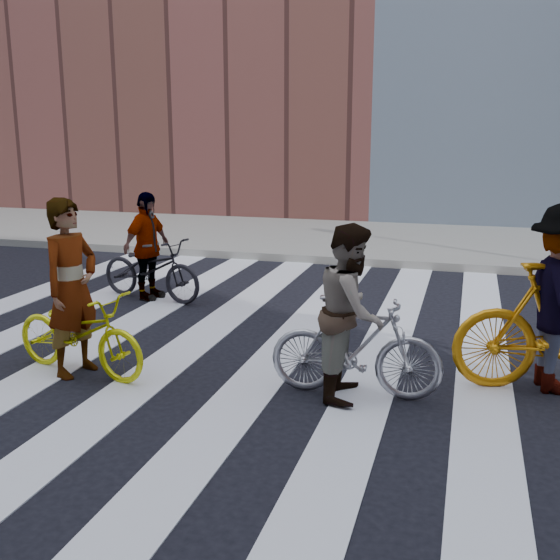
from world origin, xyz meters
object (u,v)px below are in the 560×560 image
at_px(bike_silver_mid, 356,347).
at_px(rider_mid, 351,312).
at_px(bike_yellow_left, 79,333).
at_px(rider_rear, 147,246).
at_px(rider_left, 72,288).
at_px(bike_dark_rear, 151,269).

relative_size(bike_silver_mid, rider_mid, 0.98).
bearing_deg(bike_silver_mid, bike_yellow_left, 92.15).
bearing_deg(rider_rear, bike_silver_mid, -114.99).
xyz_separation_m(bike_yellow_left, rider_left, (-0.05, 0.00, 0.47)).
xyz_separation_m(bike_yellow_left, rider_rear, (-0.76, 2.98, 0.36)).
xyz_separation_m(rider_left, rider_rear, (-0.71, 2.98, -0.11)).
distance_m(rider_left, rider_rear, 3.06).
bearing_deg(rider_mid, bike_silver_mid, -92.20).
xyz_separation_m(bike_dark_rear, rider_left, (0.66, -2.98, 0.45)).
bearing_deg(rider_left, bike_dark_rear, 24.46).
height_order(bike_yellow_left, bike_silver_mid, bike_silver_mid).
distance_m(bike_yellow_left, rider_mid, 2.82).
xyz_separation_m(bike_dark_rear, rider_mid, (3.49, -2.76, 0.37)).
xyz_separation_m(bike_yellow_left, bike_silver_mid, (2.83, 0.22, 0.05)).
height_order(bike_yellow_left, rider_rear, rider_rear).
relative_size(bike_dark_rear, rider_left, 0.96).
height_order(bike_yellow_left, bike_dark_rear, bike_dark_rear).
height_order(bike_yellow_left, rider_mid, rider_mid).
height_order(bike_dark_rear, rider_mid, rider_mid).
bearing_deg(bike_yellow_left, rider_rear, 26.28).
distance_m(rider_left, rider_mid, 2.84).
bearing_deg(rider_left, bike_silver_mid, -73.75).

